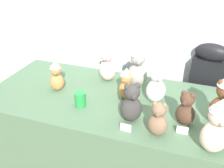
# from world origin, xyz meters

# --- Properties ---
(wall_back) EXTENTS (7.00, 0.08, 2.60)m
(wall_back) POSITION_xyz_m (0.00, 0.94, 1.30)
(wall_back) COLOR silver
(wall_back) RESTS_ON ground_plane
(display_table) EXTENTS (1.94, 0.88, 0.70)m
(display_table) POSITION_xyz_m (0.00, 0.25, 0.35)
(display_table) COLOR #4C6B4C
(display_table) RESTS_ON ground_plane
(instrument_case) EXTENTS (0.29, 0.16, 1.02)m
(instrument_case) POSITION_xyz_m (0.67, 0.82, 0.52)
(instrument_case) COLOR black
(instrument_case) RESTS_ON ground_plane
(teddy_bear_snow) EXTENTS (0.18, 0.18, 0.32)m
(teddy_bear_snow) POSITION_xyz_m (0.32, 0.31, 0.86)
(teddy_bear_snow) COLOR white
(teddy_bear_snow) RESTS_ON display_table
(teddy_bear_charcoal) EXTENTS (0.19, 0.18, 0.28)m
(teddy_bear_charcoal) POSITION_xyz_m (0.21, 0.03, 0.83)
(teddy_bear_charcoal) COLOR #383533
(teddy_bear_charcoal) RESTS_ON display_table
(teddy_bear_mocha) EXTENTS (0.12, 0.11, 0.23)m
(teddy_bear_mocha) POSITION_xyz_m (0.40, -0.06, 0.81)
(teddy_bear_mocha) COLOR #7F6047
(teddy_bear_mocha) RESTS_ON display_table
(teddy_bear_chestnut) EXTENTS (0.17, 0.15, 0.36)m
(teddy_bear_chestnut) POSITION_xyz_m (0.76, 0.18, 0.88)
(teddy_bear_chestnut) COLOR brown
(teddy_bear_chestnut) RESTS_ON display_table
(teddy_bear_caramel) EXTENTS (0.14, 0.14, 0.25)m
(teddy_bear_caramel) POSITION_xyz_m (-0.45, 0.22, 0.82)
(teddy_bear_caramel) COLOR #B27A42
(teddy_bear_caramel) RESTS_ON display_table
(teddy_bear_cream) EXTENTS (0.19, 0.18, 0.34)m
(teddy_bear_cream) POSITION_xyz_m (0.72, -0.09, 0.87)
(teddy_bear_cream) COLOR beige
(teddy_bear_cream) RESTS_ON display_table
(teddy_bear_ash) EXTENTS (0.19, 0.18, 0.35)m
(teddy_bear_ash) POSITION_xyz_m (0.13, 0.50, 0.87)
(teddy_bear_ash) COLOR gray
(teddy_bear_ash) RESTS_ON display_table
(teddy_bear_ginger) EXTENTS (0.14, 0.13, 0.25)m
(teddy_bear_ginger) POSITION_xyz_m (0.10, 0.28, 0.82)
(teddy_bear_ginger) COLOR #D17F3D
(teddy_bear_ginger) RESTS_ON display_table
(teddy_bear_blush) EXTENTS (0.16, 0.14, 0.29)m
(teddy_bear_blush) POSITION_xyz_m (-0.13, 0.51, 0.84)
(teddy_bear_blush) COLOR beige
(teddy_bear_blush) RESTS_ON display_table
(teddy_bear_cocoa) EXTENTS (0.15, 0.14, 0.24)m
(teddy_bear_cocoa) POSITION_xyz_m (0.54, 0.10, 0.81)
(teddy_bear_cocoa) COLOR #4C3323
(teddy_bear_cocoa) RESTS_ON display_table
(party_cup_green) EXTENTS (0.08, 0.08, 0.11)m
(party_cup_green) POSITION_xyz_m (-0.18, 0.07, 0.76)
(party_cup_green) COLOR #238C3D
(party_cup_green) RESTS_ON display_table
(name_card_front_left) EXTENTS (0.07, 0.01, 0.05)m
(name_card_front_left) POSITION_xyz_m (0.54, -0.00, 0.73)
(name_card_front_left) COLOR white
(name_card_front_left) RESTS_ON display_table
(name_card_front_middle) EXTENTS (0.07, 0.01, 0.05)m
(name_card_front_middle) POSITION_xyz_m (0.21, -0.09, 0.73)
(name_card_front_middle) COLOR white
(name_card_front_middle) RESTS_ON display_table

